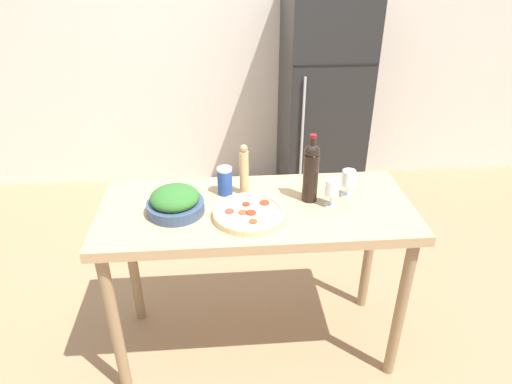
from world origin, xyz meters
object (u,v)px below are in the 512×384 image
(pepper_mill, at_px, (244,170))
(homemade_pizza, at_px, (249,213))
(salad_bowl, at_px, (175,202))
(salt_canister, at_px, (225,181))
(wine_glass_near, at_px, (332,189))
(wine_glass_far, at_px, (348,179))
(wine_bottle, at_px, (311,171))
(refrigerator, at_px, (322,101))

(pepper_mill, relative_size, homemade_pizza, 0.78)
(homemade_pizza, bearing_deg, salad_bowl, 168.83)
(salad_bowl, xyz_separation_m, salt_canister, (0.23, 0.16, 0.02))
(wine_glass_near, distance_m, wine_glass_far, 0.13)
(salad_bowl, bearing_deg, wine_bottle, 5.63)
(wine_glass_far, height_order, homemade_pizza, wine_glass_far)
(wine_bottle, relative_size, wine_glass_far, 2.45)
(homemade_pizza, bearing_deg, wine_glass_near, 9.44)
(wine_bottle, distance_m, salad_bowl, 0.64)
(refrigerator, height_order, wine_glass_near, refrigerator)
(wine_glass_near, xyz_separation_m, homemade_pizza, (-0.39, -0.06, -0.07))
(refrigerator, xyz_separation_m, wine_glass_near, (-0.31, -1.69, 0.14))
(homemade_pizza, bearing_deg, wine_bottle, 23.26)
(refrigerator, bearing_deg, wine_glass_near, -100.45)
(wine_glass_far, xyz_separation_m, pepper_mill, (-0.50, 0.06, 0.03))
(pepper_mill, distance_m, homemade_pizza, 0.24)
(wine_glass_far, distance_m, salad_bowl, 0.83)
(refrigerator, relative_size, wine_glass_near, 12.35)
(salad_bowl, distance_m, homemade_pizza, 0.34)
(salad_bowl, bearing_deg, refrigerator, 58.47)
(salt_canister, bearing_deg, homemade_pizza, -64.82)
(refrigerator, height_order, wine_glass_far, refrigerator)
(wine_bottle, bearing_deg, homemade_pizza, -156.74)
(salad_bowl, height_order, homemade_pizza, salad_bowl)
(wine_bottle, bearing_deg, pepper_mill, 164.45)
(refrigerator, height_order, wine_bottle, refrigerator)
(wine_glass_far, bearing_deg, refrigerator, 82.47)
(wine_glass_far, distance_m, pepper_mill, 0.50)
(wine_glass_near, relative_size, homemade_pizza, 0.41)
(refrigerator, bearing_deg, wine_bottle, -103.92)
(wine_glass_near, height_order, wine_glass_far, same)
(pepper_mill, bearing_deg, salad_bowl, -155.45)
(wine_bottle, xyz_separation_m, salt_canister, (-0.40, 0.09, -0.09))
(wine_glass_near, bearing_deg, salt_canister, 162.37)
(wine_glass_near, height_order, salt_canister, salt_canister)
(pepper_mill, relative_size, salad_bowl, 0.99)
(pepper_mill, bearing_deg, wine_glass_far, -7.17)
(refrigerator, relative_size, wine_glass_far, 12.35)
(wine_bottle, relative_size, homemade_pizza, 1.01)
(refrigerator, bearing_deg, salt_canister, -117.74)
(wine_glass_near, distance_m, pepper_mill, 0.43)
(wine_glass_far, bearing_deg, pepper_mill, 172.83)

